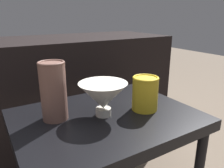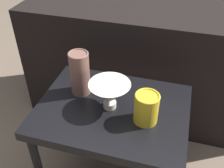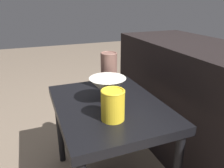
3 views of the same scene
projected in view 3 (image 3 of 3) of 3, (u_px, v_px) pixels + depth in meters
table at (109, 114)px, 1.04m from camera, size 0.63×0.48×0.49m
couch_backdrop at (205, 107)px, 1.27m from camera, size 1.35×0.50×0.70m
bowl at (108, 88)px, 1.00m from camera, size 0.17×0.17×0.12m
vase_textured_left at (109, 71)px, 1.15m from camera, size 0.09×0.09×0.20m
vase_colorful_right at (113, 104)px, 0.86m from camera, size 0.10×0.10×0.13m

